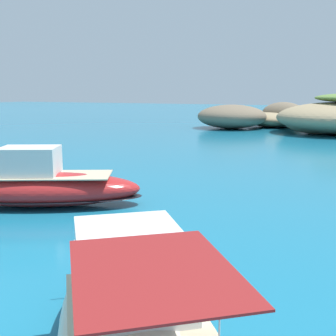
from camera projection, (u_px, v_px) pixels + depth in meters
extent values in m
ellipsoid|color=#9E8966|center=(318.00, 122.00, 64.19)|extent=(12.57, 11.71, 3.66)
ellipsoid|color=#756651|center=(232.00, 116.00, 73.80)|extent=(16.35, 16.34, 4.10)
ellipsoid|color=#9E8966|center=(270.00, 119.00, 77.34)|extent=(14.33, 14.53, 2.64)
ellipsoid|color=#756651|center=(283.00, 114.00, 78.07)|extent=(8.46, 6.77, 4.44)
cube|color=#C6B793|center=(142.00, 333.00, 8.15)|extent=(6.05, 6.37, 0.06)
cube|color=silver|center=(131.00, 266.00, 9.31)|extent=(3.74, 3.82, 1.53)
cube|color=#2D4756|center=(121.00, 236.00, 10.77)|extent=(1.83, 1.65, 0.81)
cylinder|color=silver|center=(112.00, 237.00, 12.98)|extent=(1.76, 1.53, 0.04)
cube|color=maroon|center=(153.00, 270.00, 6.79)|extent=(4.08, 4.15, 0.04)
cylinder|color=silver|center=(82.00, 330.00, 6.68)|extent=(0.03, 0.03, 1.75)
cylinder|color=silver|center=(220.00, 312.00, 7.22)|extent=(0.03, 0.03, 1.75)
ellipsoid|color=red|center=(41.00, 189.00, 23.66)|extent=(11.22, 8.20, 1.87)
ellipsoid|color=black|center=(42.00, 196.00, 23.74)|extent=(11.45, 8.37, 0.22)
cube|color=#C6B793|center=(55.00, 175.00, 23.55)|extent=(6.65, 5.38, 0.06)
cube|color=silver|center=(30.00, 161.00, 23.37)|extent=(3.81, 3.51, 1.54)
cube|color=#2D4756|center=(1.00, 158.00, 23.30)|extent=(1.33, 2.04, 0.81)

